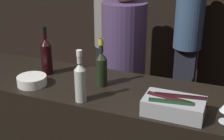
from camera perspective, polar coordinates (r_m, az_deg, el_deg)
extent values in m
cube|color=#9EA0A5|center=(1.84, 11.23, -6.52)|extent=(0.35, 0.21, 0.10)
cylinder|color=black|center=(1.79, 10.70, -6.43)|extent=(0.26, 0.10, 0.07)
cylinder|color=black|center=(1.83, 10.29, -5.69)|extent=(0.27, 0.11, 0.07)
cylinder|color=black|center=(1.86, 12.32, -5.37)|extent=(0.30, 0.11, 0.07)
cylinder|color=silver|center=(2.24, -14.43, -1.89)|extent=(0.20, 0.20, 0.06)
cylinder|color=gray|center=(2.23, -14.49, -1.25)|extent=(0.17, 0.17, 0.01)
cylinder|color=#B2B7AD|center=(1.93, -5.78, -2.85)|extent=(0.07, 0.07, 0.21)
cone|color=#B2B7AD|center=(1.88, -5.93, 0.61)|extent=(0.07, 0.07, 0.04)
cylinder|color=#B2B7AD|center=(1.86, -6.00, 2.42)|extent=(0.03, 0.03, 0.08)
cylinder|color=silver|center=(1.85, -6.03, 3.08)|extent=(0.03, 0.03, 0.04)
cylinder|color=black|center=(2.14, -1.94, -0.42)|extent=(0.08, 0.08, 0.19)
cone|color=black|center=(2.09, -1.98, 2.64)|extent=(0.08, 0.08, 0.05)
cylinder|color=black|center=(2.07, -2.01, 4.49)|extent=(0.03, 0.03, 0.09)
cylinder|color=gold|center=(2.06, -2.02, 5.18)|extent=(0.03, 0.03, 0.04)
cylinder|color=black|center=(2.38, -11.85, 1.90)|extent=(0.08, 0.08, 0.23)
cone|color=black|center=(2.34, -12.11, 5.07)|extent=(0.08, 0.08, 0.05)
cylinder|color=black|center=(2.32, -12.24, 6.71)|extent=(0.03, 0.03, 0.09)
cylinder|color=black|center=(2.31, -12.29, 7.30)|extent=(0.03, 0.03, 0.04)
cube|color=black|center=(3.15, 2.00, -7.73)|extent=(0.30, 0.22, 0.77)
cylinder|color=#473356|center=(2.85, 2.20, 5.25)|extent=(0.41, 0.41, 0.71)
cube|color=black|center=(3.89, -0.04, -1.21)|extent=(0.31, 0.23, 0.82)
cylinder|color=slate|center=(3.65, -0.04, 10.17)|extent=(0.41, 0.41, 0.75)
cube|color=black|center=(3.97, 13.02, -1.49)|extent=(0.25, 0.18, 0.80)
cylinder|color=#334766|center=(3.74, 14.02, 9.31)|extent=(0.33, 0.33, 0.73)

